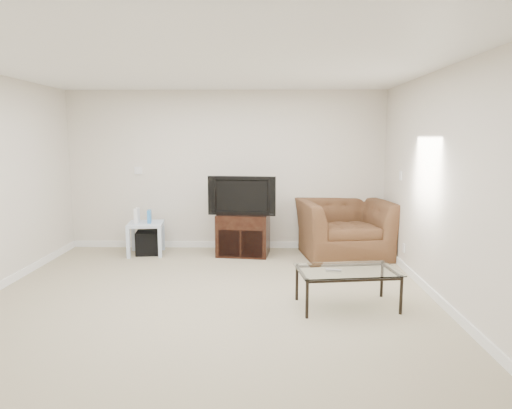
{
  "coord_description": "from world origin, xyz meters",
  "views": [
    {
      "loc": [
        0.62,
        -4.71,
        1.78
      ],
      "look_at": [
        0.5,
        1.2,
        0.9
      ],
      "focal_mm": 32.0,
      "sensor_mm": 36.0,
      "label": 1
    }
  ],
  "objects_px": {
    "television": "(243,195)",
    "coffee_table": "(347,288)",
    "subwoofer": "(149,243)",
    "tv_stand": "(243,234)",
    "side_table": "(146,238)",
    "recliner": "(344,219)"
  },
  "relations": [
    {
      "from": "television",
      "to": "coffee_table",
      "type": "bearing_deg",
      "value": -54.0
    },
    {
      "from": "television",
      "to": "subwoofer",
      "type": "height_order",
      "value": "television"
    },
    {
      "from": "tv_stand",
      "to": "side_table",
      "type": "bearing_deg",
      "value": -173.11
    },
    {
      "from": "subwoofer",
      "to": "television",
      "type": "bearing_deg",
      "value": -2.18
    },
    {
      "from": "television",
      "to": "side_table",
      "type": "relative_size",
      "value": 1.83
    },
    {
      "from": "tv_stand",
      "to": "television",
      "type": "distance_m",
      "value": 0.61
    },
    {
      "from": "side_table",
      "to": "coffee_table",
      "type": "bearing_deg",
      "value": -38.54
    },
    {
      "from": "subwoofer",
      "to": "coffee_table",
      "type": "relative_size",
      "value": 0.34
    },
    {
      "from": "recliner",
      "to": "coffee_table",
      "type": "bearing_deg",
      "value": -106.9
    },
    {
      "from": "television",
      "to": "recliner",
      "type": "xyz_separation_m",
      "value": [
        1.52,
        0.03,
        -0.36
      ]
    },
    {
      "from": "side_table",
      "to": "subwoofer",
      "type": "height_order",
      "value": "side_table"
    },
    {
      "from": "tv_stand",
      "to": "coffee_table",
      "type": "distance_m",
      "value": 2.45
    },
    {
      "from": "tv_stand",
      "to": "recliner",
      "type": "height_order",
      "value": "recliner"
    },
    {
      "from": "side_table",
      "to": "tv_stand",
      "type": "bearing_deg",
      "value": 0.0
    },
    {
      "from": "television",
      "to": "subwoofer",
      "type": "xyz_separation_m",
      "value": [
        -1.45,
        0.06,
        -0.75
      ]
    },
    {
      "from": "television",
      "to": "coffee_table",
      "type": "height_order",
      "value": "television"
    },
    {
      "from": "television",
      "to": "coffee_table",
      "type": "relative_size",
      "value": 0.9
    },
    {
      "from": "television",
      "to": "recliner",
      "type": "height_order",
      "value": "television"
    },
    {
      "from": "side_table",
      "to": "coffee_table",
      "type": "distance_m",
      "value": 3.42
    },
    {
      "from": "coffee_table",
      "to": "side_table",
      "type": "bearing_deg",
      "value": 141.46
    },
    {
      "from": "tv_stand",
      "to": "recliner",
      "type": "bearing_deg",
      "value": 6.89
    },
    {
      "from": "coffee_table",
      "to": "subwoofer",
      "type": "bearing_deg",
      "value": 140.86
    }
  ]
}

